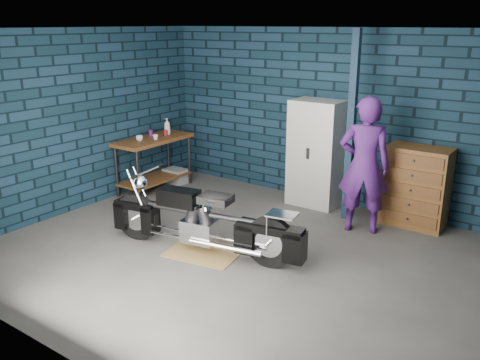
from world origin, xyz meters
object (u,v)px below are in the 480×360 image
at_px(person, 364,166).
at_px(storage_bin, 176,176).
at_px(workbench, 154,164).
at_px(motorcycle, 203,216).
at_px(tool_chest, 416,187).
at_px(locker, 316,153).

xyz_separation_m(person, storage_bin, (-3.56, 0.15, -0.81)).
bearing_deg(person, workbench, -15.46).
relative_size(motorcycle, tool_chest, 1.97).
bearing_deg(person, locker, -51.40).
bearing_deg(storage_bin, workbench, -92.29).
bearing_deg(storage_bin, locker, 9.95).
distance_m(workbench, motorcycle, 2.70).
relative_size(person, storage_bin, 4.58).
xyz_separation_m(workbench, motorcycle, (2.27, -1.47, 0.04)).
height_order(workbench, person, person).
bearing_deg(motorcycle, storage_bin, 128.79).
relative_size(person, locker, 1.13).
bearing_deg(person, motorcycle, 33.11).
height_order(workbench, tool_chest, tool_chest).
relative_size(workbench, person, 0.75).
distance_m(workbench, tool_chest, 4.23).
xyz_separation_m(motorcycle, locker, (0.29, 2.41, 0.33)).
height_order(workbench, locker, locker).
xyz_separation_m(person, tool_chest, (0.54, 0.60, -0.36)).
relative_size(workbench, locker, 0.85).
distance_m(person, locker, 1.19).
relative_size(motorcycle, person, 1.20).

